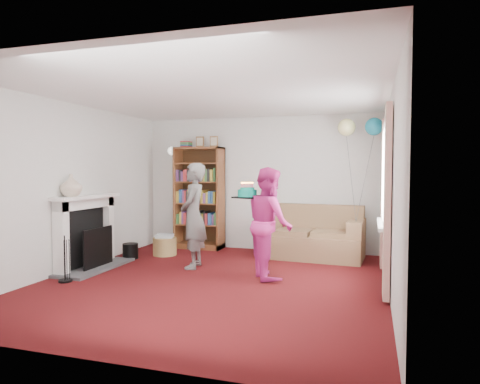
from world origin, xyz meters
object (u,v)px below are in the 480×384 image
(bookcase, at_px, (200,199))
(birthday_cake, at_px, (247,193))
(person_striped, at_px, (193,216))
(person_magenta, at_px, (270,223))
(sofa, at_px, (313,238))

(bookcase, bearing_deg, birthday_cake, -51.29)
(person_striped, xyz_separation_m, birthday_cake, (0.94, -0.27, 0.37))
(birthday_cake, bearing_deg, person_magenta, 4.85)
(person_magenta, bearing_deg, birthday_cake, 66.25)
(bookcase, xyz_separation_m, sofa, (2.21, -0.23, -0.61))
(bookcase, bearing_deg, person_striped, -70.84)
(person_striped, bearing_deg, bookcase, -171.63)
(bookcase, distance_m, person_striped, 1.69)
(bookcase, distance_m, sofa, 2.30)
(bookcase, xyz_separation_m, birthday_cake, (1.49, -1.86, 0.23))
(sofa, bearing_deg, person_magenta, -99.85)
(bookcase, bearing_deg, person_magenta, -45.41)
(birthday_cake, bearing_deg, sofa, 66.23)
(sofa, distance_m, person_magenta, 1.71)
(sofa, distance_m, person_striped, 2.19)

